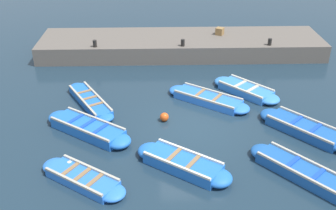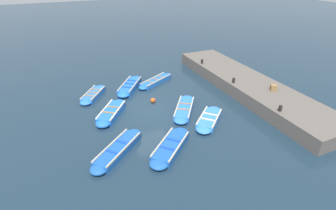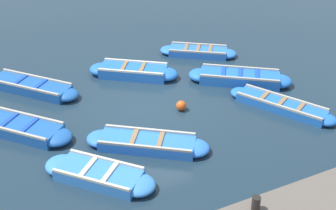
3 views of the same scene
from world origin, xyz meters
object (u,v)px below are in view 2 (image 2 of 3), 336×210
(boat_broadside, at_px, (184,109))
(buoy_orange_near, at_px, (102,90))
(buoy_yellow_far, at_px, (153,100))
(boat_centre, at_px, (112,113))
(boat_near_quay, at_px, (156,81))
(bollard_mid_north, at_px, (234,80))
(bollard_mid_south, at_px, (202,61))
(boat_drifting, at_px, (118,150))
(boat_end_of_row, at_px, (93,95))
(wooden_crate, at_px, (274,88))
(boat_outer_left, at_px, (209,119))
(bollard_north, at_px, (280,108))
(boat_mid_row, at_px, (171,147))
(boat_far_corner, at_px, (130,86))

(boat_broadside, relative_size, buoy_orange_near, 11.97)
(boat_broadside, height_order, buoy_yellow_far, boat_broadside)
(boat_centre, xyz_separation_m, boat_near_quay, (4.41, 3.65, -0.05))
(bollard_mid_north, xyz_separation_m, buoy_orange_near, (-8.69, 4.19, -0.93))
(bollard_mid_south, bearing_deg, boat_broadside, -129.28)
(boat_drifting, distance_m, buoy_yellow_far, 5.60)
(boat_end_of_row, distance_m, wooden_crate, 12.51)
(boat_near_quay, xyz_separation_m, buoy_yellow_far, (-1.43, -3.11, 0.02))
(boat_centre, height_order, boat_near_quay, boat_centre)
(boat_outer_left, distance_m, bollard_mid_south, 7.96)
(bollard_mid_south, bearing_deg, boat_end_of_row, -175.14)
(bollard_north, distance_m, bollard_mid_south, 8.93)
(boat_mid_row, height_order, boat_near_quay, boat_mid_row)
(boat_broadside, xyz_separation_m, boat_mid_row, (-2.46, -3.32, 0.02))
(boat_near_quay, bearing_deg, bollard_north, -63.18)
(bollard_north, distance_m, wooden_crate, 2.88)
(bollard_mid_south, distance_m, buoy_yellow_far, 6.78)
(boat_broadside, xyz_separation_m, bollard_mid_south, (4.33, 5.29, 0.92))
(boat_far_corner, relative_size, bollard_north, 10.47)
(boat_drifting, height_order, bollard_north, bollard_north)
(boat_outer_left, distance_m, boat_far_corner, 7.19)
(bollard_mid_north, relative_size, buoy_orange_near, 1.17)
(bollard_mid_south, relative_size, buoy_yellow_far, 1.01)
(boat_outer_left, relative_size, boat_near_quay, 0.83)
(boat_mid_row, xyz_separation_m, wooden_crate, (8.47, 2.01, 0.92))
(boat_broadside, bearing_deg, boat_outer_left, -66.22)
(boat_mid_row, bearing_deg, boat_broadside, 53.44)
(bollard_mid_north, bearing_deg, boat_far_corner, 149.23)
(bollard_mid_north, relative_size, wooden_crate, 0.91)
(boat_end_of_row, relative_size, wooden_crate, 8.06)
(boat_centre, relative_size, bollard_mid_south, 9.55)
(bollard_mid_south, bearing_deg, buoy_orange_near, -178.20)
(boat_mid_row, distance_m, buoy_yellow_far, 5.29)
(boat_drifting, bearing_deg, wooden_crate, 6.02)
(bollard_mid_north, height_order, buoy_yellow_far, bollard_mid_north)
(boat_far_corner, bearing_deg, bollard_north, -51.88)
(buoy_yellow_far, bearing_deg, boat_near_quay, 65.35)
(boat_centre, xyz_separation_m, bollard_mid_north, (8.77, -0.51, 0.89))
(wooden_crate, distance_m, buoy_yellow_far, 8.17)
(boat_end_of_row, bearing_deg, boat_outer_left, -47.12)
(wooden_crate, bearing_deg, boat_broadside, 167.76)
(boat_near_quay, height_order, bollard_mid_south, bollard_mid_south)
(boat_far_corner, bearing_deg, buoy_orange_near, 172.58)
(boat_near_quay, bearing_deg, boat_centre, -140.39)
(boat_broadside, height_order, boat_near_quay, boat_broadside)
(boat_end_of_row, height_order, wooden_crate, wooden_crate)
(boat_end_of_row, distance_m, buoy_orange_near, 0.86)
(boat_near_quay, distance_m, buoy_yellow_far, 3.42)
(bollard_north, relative_size, bollard_mid_south, 1.00)
(boat_near_quay, relative_size, buoy_yellow_far, 10.50)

